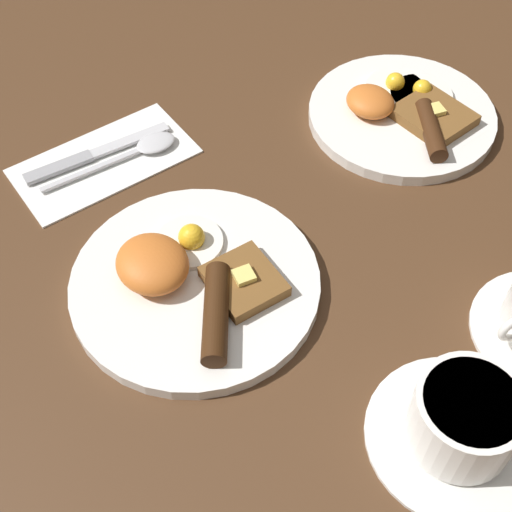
{
  "coord_description": "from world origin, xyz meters",
  "views": [
    {
      "loc": [
        0.39,
        -0.22,
        0.61
      ],
      "look_at": [
        0.02,
        0.06,
        0.03
      ],
      "focal_mm": 50.0,
      "sensor_mm": 36.0,
      "label": 1
    }
  ],
  "objects_px": {
    "breakfast_plate_near": "(192,280)",
    "teacup_near": "(464,422)",
    "breakfast_plate_far": "(403,113)",
    "spoon": "(142,148)",
    "knife": "(90,156)"
  },
  "relations": [
    {
      "from": "breakfast_plate_near",
      "to": "spoon",
      "type": "height_order",
      "value": "breakfast_plate_near"
    },
    {
      "from": "teacup_near",
      "to": "spoon",
      "type": "height_order",
      "value": "teacup_near"
    },
    {
      "from": "knife",
      "to": "spoon",
      "type": "distance_m",
      "value": 0.06
    },
    {
      "from": "breakfast_plate_near",
      "to": "teacup_near",
      "type": "distance_m",
      "value": 0.3
    },
    {
      "from": "breakfast_plate_near",
      "to": "breakfast_plate_far",
      "type": "height_order",
      "value": "breakfast_plate_near"
    },
    {
      "from": "breakfast_plate_far",
      "to": "teacup_near",
      "type": "relative_size",
      "value": 1.45
    },
    {
      "from": "breakfast_plate_near",
      "to": "breakfast_plate_far",
      "type": "xyz_separation_m",
      "value": [
        -0.05,
        0.36,
        -0.0
      ]
    },
    {
      "from": "breakfast_plate_far",
      "to": "knife",
      "type": "relative_size",
      "value": 1.27
    },
    {
      "from": "breakfast_plate_near",
      "to": "breakfast_plate_far",
      "type": "bearing_deg",
      "value": 98.17
    },
    {
      "from": "teacup_near",
      "to": "knife",
      "type": "height_order",
      "value": "teacup_near"
    },
    {
      "from": "teacup_near",
      "to": "breakfast_plate_far",
      "type": "bearing_deg",
      "value": 140.77
    },
    {
      "from": "teacup_near",
      "to": "knife",
      "type": "relative_size",
      "value": 0.88
    },
    {
      "from": "teacup_near",
      "to": "spoon",
      "type": "relative_size",
      "value": 0.92
    },
    {
      "from": "breakfast_plate_far",
      "to": "spoon",
      "type": "xyz_separation_m",
      "value": [
        -0.15,
        -0.29,
        -0.0
      ]
    },
    {
      "from": "breakfast_plate_near",
      "to": "teacup_near",
      "type": "xyz_separation_m",
      "value": [
        0.28,
        0.09,
        0.02
      ]
    }
  ]
}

